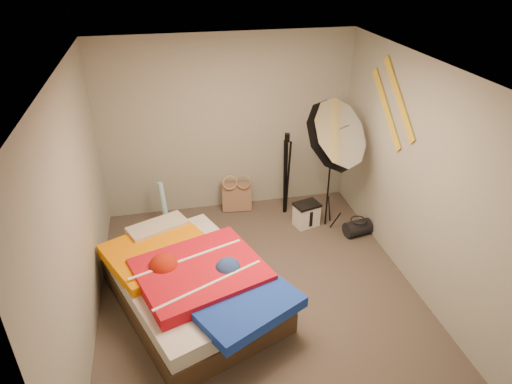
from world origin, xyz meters
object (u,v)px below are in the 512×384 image
object	(u,v)px
camera_case	(306,215)
bed	(192,282)
tote_bag	(237,196)
photo_umbrella	(333,137)
wrapping_roll	(164,204)
camera_tripod	(286,169)
duffel_bag	(357,228)

from	to	relation	value
camera_case	bed	size ratio (longest dim) A/B	0.13
tote_bag	photo_umbrella	size ratio (longest dim) A/B	0.22
wrapping_roll	camera_case	bearing A→B (deg)	-12.75
photo_umbrella	camera_tripod	distance (m)	1.01
tote_bag	wrapping_roll	distance (m)	1.07
tote_bag	bed	xyz separation A→B (m)	(-0.82, -1.87, 0.08)
wrapping_roll	bed	world-z (taller)	wrapping_roll
bed	camera_tripod	bearing A→B (deg)	47.87
wrapping_roll	bed	size ratio (longest dim) A/B	0.27
tote_bag	wrapping_roll	bearing A→B (deg)	-163.66
bed	camera_case	bearing A→B (deg)	36.37
duffel_bag	camera_tripod	distance (m)	1.26
duffel_bag	camera_tripod	world-z (taller)	camera_tripod
camera_case	tote_bag	bearing A→B (deg)	128.71
bed	camera_tripod	size ratio (longest dim) A/B	1.91
wrapping_roll	camera_case	xyz separation A→B (m)	(1.92, -0.43, -0.16)
camera_case	duffel_bag	distance (m)	0.71
camera_case	duffel_bag	world-z (taller)	camera_case
tote_bag	photo_umbrella	bearing A→B (deg)	-32.73
duffel_bag	bed	distance (m)	2.45
photo_umbrella	bed	bearing A→B (deg)	-151.52
duffel_bag	camera_case	bearing A→B (deg)	137.86
bed	duffel_bag	bearing A→B (deg)	20.77
camera_case	duffel_bag	xyz separation A→B (m)	(0.60, -0.37, -0.05)
duffel_bag	camera_tripod	xyz separation A→B (m)	(-0.80, 0.78, 0.60)
wrapping_roll	camera_case	world-z (taller)	wrapping_roll
tote_bag	camera_case	xyz separation A→B (m)	(0.87, -0.63, -0.06)
camera_case	camera_tripod	distance (m)	0.71
tote_bag	duffel_bag	xyz separation A→B (m)	(1.47, -1.00, -0.11)
tote_bag	camera_tripod	xyz separation A→B (m)	(0.67, -0.23, 0.49)
wrapping_roll	camera_case	size ratio (longest dim) A/B	2.02
duffel_bag	photo_umbrella	size ratio (longest dim) A/B	0.18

